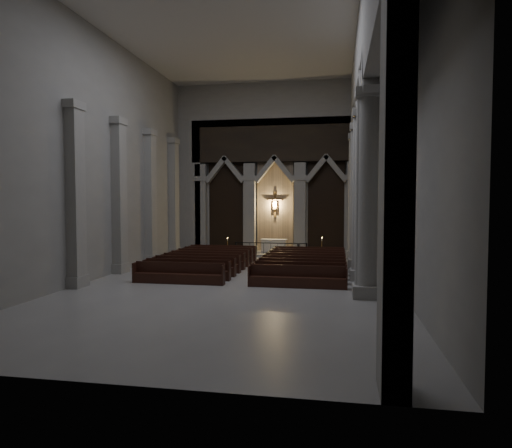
# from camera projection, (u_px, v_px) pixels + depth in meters

# --- Properties ---
(room) EXTENTS (24.00, 24.10, 12.00)m
(room) POSITION_uv_depth(u_px,v_px,m) (240.00, 116.00, 20.75)
(room) COLOR #9A9792
(room) RESTS_ON ground
(sanctuary_wall) EXTENTS (14.00, 0.77, 12.00)m
(sanctuary_wall) POSITION_uv_depth(u_px,v_px,m) (275.00, 160.00, 32.14)
(sanctuary_wall) COLOR #9A9790
(sanctuary_wall) RESTS_ON ground
(right_arcade) EXTENTS (1.00, 24.00, 12.00)m
(right_arcade) POSITION_uv_depth(u_px,v_px,m) (363.00, 113.00, 21.08)
(right_arcade) COLOR #9A9790
(right_arcade) RESTS_ON ground
(left_pilasters) EXTENTS (0.60, 13.00, 8.03)m
(left_pilasters) POSITION_uv_depth(u_px,v_px,m) (136.00, 198.00, 25.57)
(left_pilasters) COLOR #9A9790
(left_pilasters) RESTS_ON ground
(sanctuary_step) EXTENTS (8.50, 2.60, 0.15)m
(sanctuary_step) POSITION_uv_depth(u_px,v_px,m) (273.00, 254.00, 31.56)
(sanctuary_step) COLOR #9A9790
(sanctuary_step) RESTS_ON ground
(altar) EXTENTS (1.82, 0.73, 0.92)m
(altar) POSITION_uv_depth(u_px,v_px,m) (274.00, 246.00, 31.74)
(altar) COLOR silver
(altar) RESTS_ON sanctuary_step
(altar_rail) EXTENTS (4.89, 0.09, 0.96)m
(altar_rail) POSITION_uv_depth(u_px,v_px,m) (271.00, 247.00, 30.61)
(altar_rail) COLOR black
(altar_rail) RESTS_ON ground
(candle_stand_left) EXTENTS (0.21, 0.21, 1.24)m
(candle_stand_left) POSITION_uv_depth(u_px,v_px,m) (228.00, 251.00, 31.19)
(candle_stand_left) COLOR #B78C38
(candle_stand_left) RESTS_ON ground
(candle_stand_right) EXTENTS (0.23, 0.23, 1.34)m
(candle_stand_right) POSITION_uv_depth(u_px,v_px,m) (322.00, 252.00, 30.02)
(candle_stand_right) COLOR #B78C38
(candle_stand_right) RESTS_ON ground
(pews) EXTENTS (9.69, 8.49, 0.96)m
(pews) POSITION_uv_depth(u_px,v_px,m) (253.00, 266.00, 24.19)
(pews) COLOR black
(pews) RESTS_ON ground
(worshipper) EXTENTS (0.44, 0.33, 1.11)m
(worshipper) POSITION_uv_depth(u_px,v_px,m) (299.00, 252.00, 28.40)
(worshipper) COLOR black
(worshipper) RESTS_ON ground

